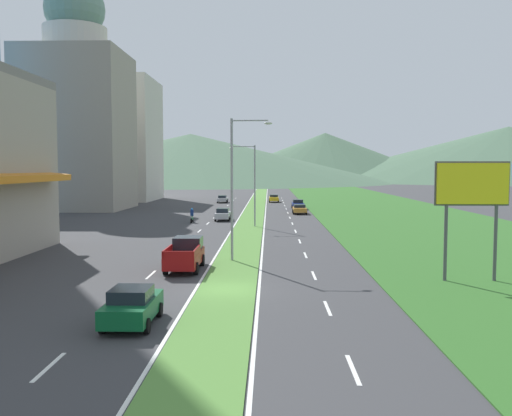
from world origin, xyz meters
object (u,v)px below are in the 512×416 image
at_px(street_lamp_near, 236,180).
at_px(car_5, 222,199).
at_px(car_2, 223,214).
at_px(motorcycle_rider, 192,216).
at_px(billboard_roadside, 472,191).
at_px(pickup_truck_0, 185,254).
at_px(street_lamp_mid, 252,180).
at_px(car_3, 274,198).
at_px(car_0, 298,204).
at_px(car_4, 300,209).
at_px(car_1, 132,306).

xyz_separation_m(street_lamp_near, car_5, (-6.65, 67.56, -5.08)).
bearing_deg(car_2, motorcycle_rider, 129.35).
height_order(billboard_roadside, pickup_truck_0, billboard_roadside).
xyz_separation_m(billboard_roadside, pickup_truck_0, (-17.35, 3.67, -4.35)).
bearing_deg(motorcycle_rider, street_lamp_near, -165.87).
xyz_separation_m(street_lamp_mid, car_3, (2.89, 46.01, -4.58)).
distance_m(street_lamp_near, car_0, 52.03).
xyz_separation_m(street_lamp_near, car_3, (3.30, 69.36, -5.06)).
distance_m(billboard_roadside, pickup_truck_0, 18.26).
distance_m(street_lamp_near, billboard_roadside, 15.83).
relative_size(car_4, car_5, 0.87).
relative_size(car_3, car_4, 0.99).
height_order(street_lamp_mid, car_3, street_lamp_mid).
distance_m(car_2, motorcycle_rider, 4.60).
bearing_deg(billboard_roadside, motorcycle_rider, 121.17).
xyz_separation_m(car_3, car_5, (-9.95, -1.80, -0.02)).
bearing_deg(car_2, car_3, -10.14).
distance_m(car_5, motorcycle_rider, 39.38).
bearing_deg(street_lamp_near, pickup_truck_0, -133.55).
bearing_deg(street_lamp_mid, car_4, 70.62).
xyz_separation_m(car_5, motorcycle_rider, (-0.45, -39.37, 0.02)).
height_order(street_lamp_near, car_2, street_lamp_near).
distance_m(car_1, car_3, 86.09).
height_order(billboard_roadside, car_4, billboard_roadside).
relative_size(street_lamp_near, car_1, 2.41).
xyz_separation_m(street_lamp_mid, car_5, (-7.07, 44.21, -4.60)).
height_order(street_lamp_mid, car_2, street_lamp_mid).
bearing_deg(motorcycle_rider, car_1, -175.35).
distance_m(street_lamp_near, car_1, 17.54).
height_order(car_4, pickup_truck_0, pickup_truck_0).
distance_m(car_4, pickup_truck_0, 45.96).
distance_m(street_lamp_near, street_lamp_mid, 23.36).
relative_size(street_lamp_near, car_3, 2.54).
relative_size(street_lamp_mid, car_1, 2.19).
bearing_deg(car_3, car_5, -79.73).
relative_size(car_1, pickup_truck_0, 0.78).
height_order(car_2, car_4, car_2).
distance_m(car_5, pickup_truck_0, 70.98).
height_order(car_1, car_2, car_1).
distance_m(billboard_roadside, car_4, 49.31).
xyz_separation_m(street_lamp_mid, car_0, (6.66, 27.95, -4.55)).
bearing_deg(pickup_truck_0, motorcycle_rider, 7.11).
bearing_deg(car_1, car_5, 2.17).
bearing_deg(street_lamp_near, car_4, 80.68).
xyz_separation_m(car_0, motorcycle_rider, (-14.18, -23.11, -0.03)).
xyz_separation_m(car_2, car_4, (10.36, 10.43, -0.08)).
relative_size(street_lamp_near, street_lamp_mid, 1.10).
xyz_separation_m(billboard_roadside, motorcycle_rider, (-21.29, 35.19, -4.59)).
relative_size(street_lamp_near, car_2, 2.29).
height_order(street_lamp_mid, motorcycle_rider, street_lamp_mid).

